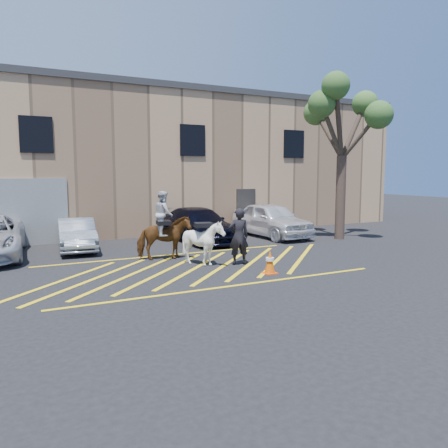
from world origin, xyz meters
name	(u,v)px	position (x,y,z in m)	size (l,w,h in m)	color
ground	(192,266)	(0.00, 0.00, 0.00)	(90.00, 90.00, 0.00)	black
car_silver_sedan	(77,234)	(-2.86, 4.85, 0.63)	(1.33, 3.81, 1.26)	#959AA2
car_blue_suv	(199,225)	(2.36, 4.84, 0.73)	(2.05, 5.05, 1.46)	black
car_white_suv	(271,220)	(5.97, 4.50, 0.81)	(1.92, 4.78, 1.63)	white
handler	(239,236)	(1.50, -0.41, 0.94)	(0.68, 0.45, 1.87)	black
warehouse	(108,162)	(-0.01, 11.99, 3.65)	(32.42, 10.20, 7.30)	tan
hatching_zone	(196,268)	(0.00, -0.30, 0.01)	(12.60, 5.12, 0.01)	yellow
mounted_bay	(164,232)	(-0.43, 1.48, 0.97)	(1.93, 1.12, 2.41)	brown
saddled_white	(203,242)	(0.41, 0.01, 0.76)	(1.50, 1.61, 1.50)	white
traffic_cone	(270,262)	(1.70, -2.00, 0.37)	(0.39, 0.39, 0.73)	#F14609
tree	(343,113)	(8.41, 2.50, 5.69)	(3.99, 4.37, 7.31)	#4C3B2E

